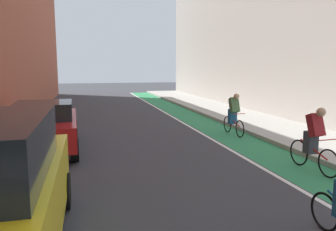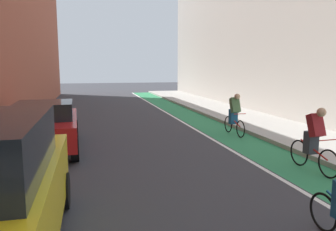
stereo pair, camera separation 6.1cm
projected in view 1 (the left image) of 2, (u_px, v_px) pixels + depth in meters
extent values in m
plane|color=#38383D|center=(141.00, 139.00, 11.81)|extent=(87.70, 87.70, 0.00)
cube|color=#2D8451|center=(209.00, 126.00, 14.53)|extent=(1.60, 39.86, 0.00)
cube|color=white|center=(190.00, 127.00, 14.32)|extent=(0.12, 39.86, 0.00)
cube|color=#A8A59E|center=(257.00, 122.00, 15.09)|extent=(3.13, 39.86, 0.14)
cube|color=#B2ADA3|center=(290.00, 23.00, 16.98)|extent=(2.40, 35.86, 9.65)
cylinder|color=black|center=(64.00, 191.00, 5.98)|extent=(0.22, 0.66, 0.66)
cube|color=red|center=(46.00, 128.00, 10.23)|extent=(2.01, 4.40, 0.70)
cube|color=black|center=(44.00, 111.00, 9.94)|extent=(1.70, 1.88, 0.55)
cylinder|color=black|center=(24.00, 131.00, 11.59)|extent=(0.24, 0.67, 0.66)
cylinder|color=black|center=(74.00, 129.00, 12.05)|extent=(0.24, 0.67, 0.66)
cylinder|color=black|center=(7.00, 154.00, 8.51)|extent=(0.24, 0.67, 0.66)
cylinder|color=black|center=(75.00, 150.00, 8.98)|extent=(0.24, 0.67, 0.66)
torus|color=black|center=(324.00, 212.00, 5.19)|extent=(0.05, 0.62, 0.62)
torus|color=black|center=(329.00, 163.00, 7.66)|extent=(0.07, 0.69, 0.69)
torus|color=black|center=(299.00, 152.00, 8.66)|extent=(0.07, 0.69, 0.69)
cylinder|color=red|center=(313.00, 149.00, 8.13)|extent=(0.09, 0.96, 0.33)
cylinder|color=red|center=(308.00, 144.00, 8.29)|extent=(0.04, 0.12, 0.55)
cylinder|color=red|center=(328.00, 140.00, 7.66)|extent=(0.48, 0.05, 0.02)
cube|color=#333842|center=(311.00, 142.00, 8.21)|extent=(0.29, 0.25, 0.56)
cube|color=maroon|center=(316.00, 125.00, 8.02)|extent=(0.34, 0.41, 0.60)
sphere|color=tan|center=(321.00, 112.00, 7.82)|extent=(0.22, 0.22, 0.22)
torus|color=black|center=(240.00, 129.00, 12.09)|extent=(0.06, 0.65, 0.65)
torus|color=black|center=(227.00, 124.00, 13.09)|extent=(0.06, 0.65, 0.65)
cylinder|color=red|center=(234.00, 121.00, 12.56)|extent=(0.06, 0.96, 0.33)
cylinder|color=red|center=(231.00, 118.00, 12.72)|extent=(0.04, 0.12, 0.55)
cylinder|color=red|center=(239.00, 114.00, 12.08)|extent=(0.48, 0.04, 0.02)
cube|color=#1E598C|center=(232.00, 117.00, 12.64)|extent=(0.29, 0.25, 0.56)
cube|color=#4C7247|center=(234.00, 105.00, 12.45)|extent=(0.33, 0.41, 0.60)
sphere|color=tan|center=(236.00, 96.00, 12.25)|extent=(0.22, 0.22, 0.22)
cube|color=tan|center=(233.00, 104.00, 12.56)|extent=(0.27, 0.28, 0.39)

